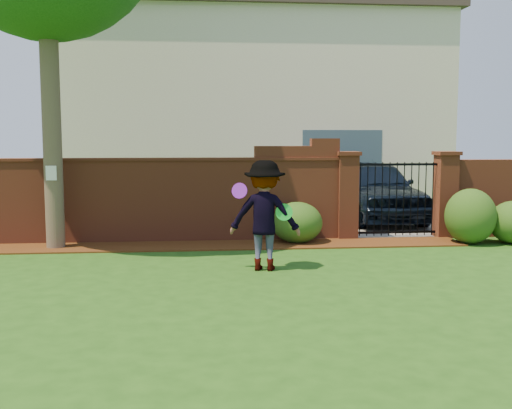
{
  "coord_description": "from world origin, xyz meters",
  "views": [
    {
      "loc": [
        -0.84,
        -8.84,
        2.18
      ],
      "look_at": [
        0.17,
        1.4,
        1.05
      ],
      "focal_mm": 42.93,
      "sensor_mm": 36.0,
      "label": 1
    }
  ],
  "objects": [
    {
      "name": "shrub_left",
      "position": [
        1.24,
        3.53,
        0.43
      ],
      "size": [
        1.05,
        1.05,
        0.86
      ],
      "primitive_type": "ellipsoid",
      "color": "#1C4715",
      "rests_on": "ground"
    },
    {
      "name": "frisbee_green",
      "position": [
        0.58,
        0.87,
        0.98
      ],
      "size": [
        0.28,
        0.11,
        0.28
      ],
      "primitive_type": "cylinder",
      "rotation": [
        1.43,
        0.0,
        -0.18
      ],
      "color": "green",
      "rests_on": "man"
    },
    {
      "name": "iron_gate",
      "position": [
        3.5,
        4.0,
        0.85
      ],
      "size": [
        1.78,
        0.03,
        1.6
      ],
      "color": "black",
      "rests_on": "ground"
    },
    {
      "name": "mulch_bed",
      "position": [
        -0.95,
        3.34,
        0.01
      ],
      "size": [
        11.1,
        1.08,
        0.03
      ],
      "primitive_type": "cube",
      "color": "#3E1F0B",
      "rests_on": "ground"
    },
    {
      "name": "pillar_left",
      "position": [
        2.4,
        4.0,
        0.96
      ],
      "size": [
        0.5,
        0.5,
        1.88
      ],
      "color": "brown",
      "rests_on": "ground"
    },
    {
      "name": "ground",
      "position": [
        0.0,
        0.0,
        -0.01
      ],
      "size": [
        80.0,
        80.0,
        0.01
      ],
      "primitive_type": "cube",
      "color": "#204912",
      "rests_on": "ground"
    },
    {
      "name": "brick_wall",
      "position": [
        -2.01,
        4.0,
        0.93
      ],
      "size": [
        8.7,
        0.31,
        2.16
      ],
      "color": "brown",
      "rests_on": "ground"
    },
    {
      "name": "shrub_middle",
      "position": [
        4.77,
        3.11,
        0.57
      ],
      "size": [
        1.04,
        1.04,
        1.14
      ],
      "primitive_type": "ellipsoid",
      "color": "#1C4715",
      "rests_on": "ground"
    },
    {
      "name": "driveway",
      "position": [
        3.5,
        8.0,
        0.01
      ],
      "size": [
        3.2,
        8.0,
        0.01
      ],
      "primitive_type": "cube",
      "color": "slate",
      "rests_on": "ground"
    },
    {
      "name": "frisbee_purple",
      "position": [
        -0.13,
        1.02,
        1.32
      ],
      "size": [
        0.27,
        0.16,
        0.26
      ],
      "primitive_type": "cylinder",
      "rotation": [
        1.36,
        0.0,
        -0.33
      ],
      "color": "purple",
      "rests_on": "man"
    },
    {
      "name": "pillar_right",
      "position": [
        4.6,
        4.0,
        0.96
      ],
      "size": [
        0.5,
        0.5,
        1.88
      ],
      "color": "brown",
      "rests_on": "ground"
    },
    {
      "name": "paper_notice",
      "position": [
        -3.6,
        3.21,
        1.5
      ],
      "size": [
        0.2,
        0.01,
        0.28
      ],
      "primitive_type": "cube",
      "color": "white",
      "rests_on": "tree"
    },
    {
      "name": "man",
      "position": [
        0.27,
        1.03,
        0.91
      ],
      "size": [
        1.3,
        0.94,
        1.81
      ],
      "primitive_type": "imported",
      "rotation": [
        0.0,
        0.0,
        2.9
      ],
      "color": "gray",
      "rests_on": "ground"
    },
    {
      "name": "house",
      "position": [
        1.0,
        12.0,
        3.16
      ],
      "size": [
        12.4,
        6.4,
        6.3
      ],
      "color": "beige",
      "rests_on": "ground"
    },
    {
      "name": "car",
      "position": [
        3.81,
        6.64,
        0.81
      ],
      "size": [
        2.09,
        4.8,
        1.61
      ],
      "primitive_type": "imported",
      "rotation": [
        0.0,
        0.0,
        0.04
      ],
      "color": "black",
      "rests_on": "ground"
    }
  ]
}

